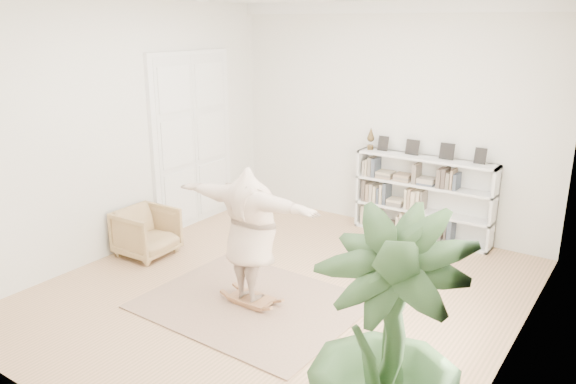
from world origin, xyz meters
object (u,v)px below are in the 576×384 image
at_px(rocker_board, 252,299).
at_px(person, 250,231).
at_px(bookshelf, 423,198).
at_px(houseplant, 386,348).
at_px(armchair, 147,232).

height_order(rocker_board, person, person).
height_order(bookshelf, rocker_board, bookshelf).
relative_size(bookshelf, houseplant, 1.07).
xyz_separation_m(bookshelf, houseplant, (1.56, -4.78, 0.39)).
relative_size(bookshelf, armchair, 2.86).
relative_size(person, houseplant, 0.98).
relative_size(bookshelf, rocker_board, 4.07).
bearing_deg(bookshelf, person, -104.24).
bearing_deg(rocker_board, houseplant, -30.13).
distance_m(person, houseplant, 2.81).
height_order(bookshelf, houseplant, houseplant).
distance_m(armchair, rocker_board, 2.24).
bearing_deg(rocker_board, bookshelf, 76.93).
bearing_deg(armchair, person, -100.90).
bearing_deg(houseplant, rocker_board, 148.69).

